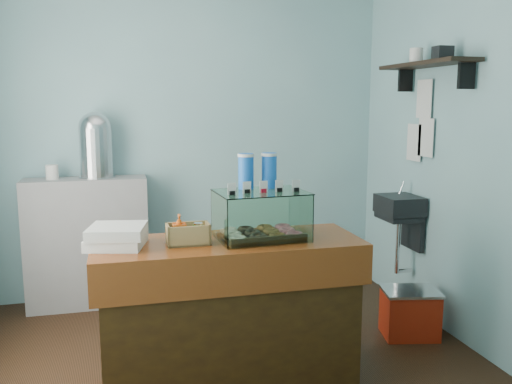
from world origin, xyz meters
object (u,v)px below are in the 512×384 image
object	(u,v)px
coffee_urn	(96,143)
display_case	(260,210)
red_cooler	(410,313)
counter	(229,311)

from	to	relation	value
coffee_urn	display_case	bearing A→B (deg)	-57.06
coffee_urn	red_cooler	distance (m)	2.83
display_case	coffee_urn	world-z (taller)	coffee_urn
coffee_urn	red_cooler	xyz separation A→B (m)	(2.23, -1.27, -1.21)
display_case	coffee_urn	size ratio (longest dim) A/B	1.02
display_case	red_cooler	world-z (taller)	display_case
counter	coffee_urn	xyz separation A→B (m)	(-0.80, 1.59, 0.93)
display_case	coffee_urn	bearing A→B (deg)	118.98
display_case	coffee_urn	xyz separation A→B (m)	(-1.00, 1.55, 0.32)
display_case	red_cooler	bearing A→B (deg)	8.92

